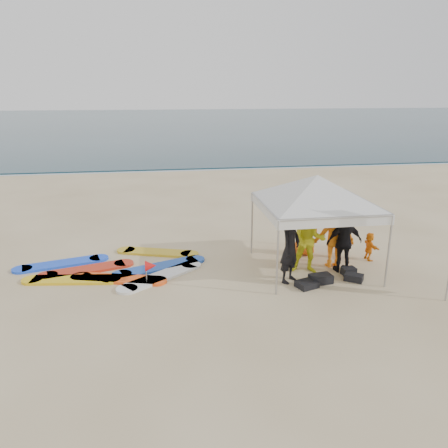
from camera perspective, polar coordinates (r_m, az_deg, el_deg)
name	(u,v)px	position (r m, az deg, el deg)	size (l,w,h in m)	color
ground	(221,309)	(10.07, -0.43, -11.03)	(120.00, 120.00, 0.00)	beige
ocean	(163,122)	(68.95, -7.93, 13.08)	(160.00, 84.00, 0.08)	#0C2633
shoreline_foam	(178,170)	(27.43, -6.04, 7.09)	(160.00, 1.20, 0.01)	silver
person_black_a	(290,248)	(11.20, 8.65, -3.11)	(0.67, 0.44, 1.83)	black
person_yellow	(309,240)	(11.84, 11.00, -2.09)	(0.89, 0.69, 1.83)	yellow
person_orange_a	(334,234)	(12.41, 14.17, -1.29)	(1.21, 0.70, 1.88)	orange
person_black_b	(344,242)	(12.15, 15.42, -2.29)	(0.98, 0.41, 1.68)	black
person_orange_b	(305,228)	(13.13, 10.51, -0.54)	(0.81, 0.53, 1.66)	#DD5613
person_seated	(369,246)	(13.32, 18.46, -2.78)	(0.77, 0.25, 0.83)	orange
canopy_tent	(318,175)	(11.68, 12.14, 6.22)	(3.98, 3.98, 3.01)	#A5A5A8
marker_pennant	(151,266)	(11.22, -9.56, -5.43)	(0.28, 0.28, 0.64)	#A5A5A8
gear_pile	(329,279)	(11.63, 13.50, -6.96)	(1.91, 1.01, 0.22)	black
surfboard_spread	(118,269)	(12.39, -13.70, -5.77)	(4.93, 3.26, 0.07)	#FD5415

